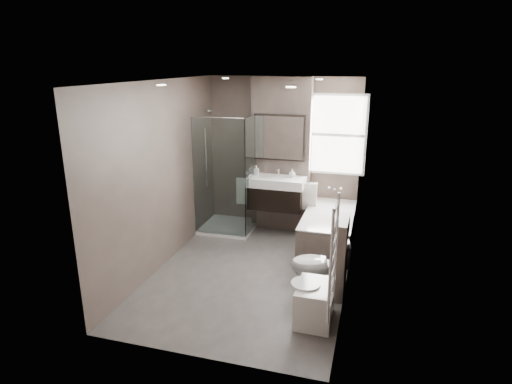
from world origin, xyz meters
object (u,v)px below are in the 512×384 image
(toilet, at_px, (319,265))
(bidet, at_px, (314,302))
(vanity, at_px, (276,192))
(bathtub, at_px, (328,229))

(toilet, height_order, bidet, toilet)
(vanity, relative_size, bidet, 1.67)
(bathtub, xyz_separation_m, toilet, (0.05, -1.36, 0.04))
(bathtub, bearing_deg, toilet, -88.11)
(bathtub, relative_size, bidet, 2.81)
(vanity, distance_m, bidet, 2.64)
(bathtub, distance_m, bidet, 2.06)
(bathtub, bearing_deg, vanity, 160.63)
(bidet, bearing_deg, toilet, 93.61)
(toilet, bearing_deg, vanity, -163.01)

